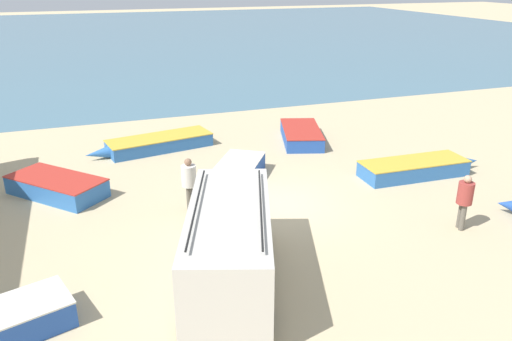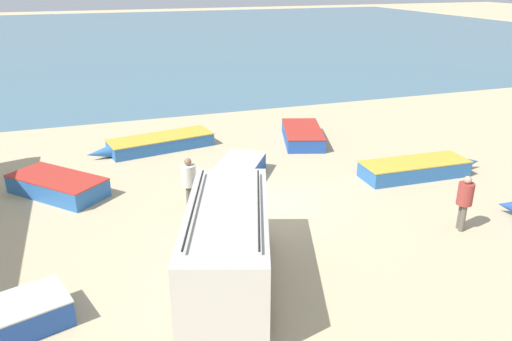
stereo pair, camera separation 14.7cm
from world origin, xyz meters
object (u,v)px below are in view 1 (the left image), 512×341
fishing_rowboat_3 (235,175)px  fisherman_0 (465,197)px  fishing_rowboat_2 (417,168)px  fisherman_1 (189,180)px  fishing_rowboat_0 (54,186)px  parked_van (229,243)px  fishing_rowboat_6 (156,143)px  fishing_rowboat_1 (301,134)px

fishing_rowboat_3 → fisherman_0: bearing=77.1°
fishing_rowboat_2 → fishing_rowboat_3: fishing_rowboat_3 is taller
fisherman_1 → fishing_rowboat_2: bearing=28.6°
fishing_rowboat_0 → fishing_rowboat_3: bearing=-143.7°
parked_van → fishing_rowboat_6: size_ratio=1.00×
fishing_rowboat_0 → fisherman_0: bearing=-163.2°
fishing_rowboat_2 → fisherman_1: bearing=-177.7°
fishing_rowboat_6 → fisherman_1: bearing=80.0°
fishing_rowboat_1 → fishing_rowboat_3: 5.87m
fishing_rowboat_0 → fishing_rowboat_1: 11.04m
fisherman_0 → fisherman_1: 8.50m
parked_van → fishing_rowboat_1: size_ratio=1.29×
fishing_rowboat_1 → parked_van: bearing=164.5°
fishing_rowboat_0 → fisherman_1: (4.24, -2.87, 0.76)m
fishing_rowboat_3 → fisherman_1: 2.76m
fishing_rowboat_1 → fisherman_0: size_ratio=2.47×
fishing_rowboat_6 → fisherman_0: fisherman_0 is taller
fishing_rowboat_1 → fisherman_0: fisherman_0 is taller
fishing_rowboat_3 → fisherman_0: fisherman_0 is taller
fishing_rowboat_0 → fishing_rowboat_2: size_ratio=0.76×
fishing_rowboat_2 → fisherman_0: size_ratio=2.89×
fishing_rowboat_0 → fishing_rowboat_1: size_ratio=0.89×
fishing_rowboat_1 → fishing_rowboat_3: bearing=148.7°
fishing_rowboat_1 → fishing_rowboat_2: (2.46, -5.44, -0.01)m
parked_van → fishing_rowboat_1: bearing=-14.0°
fishing_rowboat_6 → fishing_rowboat_0: bearing=30.2°
fishing_rowboat_2 → fisherman_0: bearing=-107.5°
fishing_rowboat_2 → fishing_rowboat_6: size_ratio=0.91×
parked_van → fishing_rowboat_3: 6.47m
fishing_rowboat_3 → fisherman_0: (5.44, -5.66, 0.72)m
fisherman_0 → parked_van: bearing=-159.7°
fishing_rowboat_0 → fishing_rowboat_3: fishing_rowboat_3 is taller
fishing_rowboat_2 → fisherman_1: (-8.94, -0.11, 0.78)m
fisherman_1 → fishing_rowboat_6: bearing=118.7°
parked_van → fisherman_0: (7.47, 0.43, -0.11)m
fishing_rowboat_3 → fishing_rowboat_2: bearing=110.4°
fishing_rowboat_0 → fishing_rowboat_2: fishing_rowboat_0 is taller
fisherman_0 → fishing_rowboat_2: bearing=87.9°
parked_van → fishing_rowboat_0: bearing=49.3°
parked_van → fishing_rowboat_2: (8.89, 4.53, -0.86)m
fishing_rowboat_1 → fisherman_1: bearing=148.0°
fishing_rowboat_2 → parked_van: bearing=-151.4°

